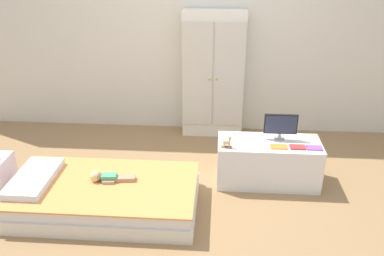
# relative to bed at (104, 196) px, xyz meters

# --- Properties ---
(ground_plane) EXTENTS (10.00, 10.00, 0.02)m
(ground_plane) POSITION_rel_bed_xyz_m (0.68, 0.16, -0.13)
(ground_plane) COLOR #99754C
(back_wall) EXTENTS (6.40, 0.05, 2.70)m
(back_wall) POSITION_rel_bed_xyz_m (0.68, 1.74, 1.23)
(back_wall) COLOR silver
(back_wall) RESTS_ON ground_plane
(bed) EXTENTS (1.61, 0.87, 0.25)m
(bed) POSITION_rel_bed_xyz_m (0.00, 0.00, 0.00)
(bed) COLOR silver
(bed) RESTS_ON ground_plane
(pillow) EXTENTS (0.32, 0.62, 0.06)m
(pillow) POSITION_rel_bed_xyz_m (-0.61, 0.00, 0.16)
(pillow) COLOR silver
(pillow) RESTS_ON bed
(doll) EXTENTS (0.39, 0.14, 0.10)m
(doll) POSITION_rel_bed_xyz_m (-0.00, 0.05, 0.16)
(doll) COLOR #4CA375
(doll) RESTS_ON bed
(wardrobe) EXTENTS (0.70, 0.28, 1.46)m
(wardrobe) POSITION_rel_bed_xyz_m (0.90, 1.57, 0.61)
(wardrobe) COLOR white
(wardrobe) RESTS_ON ground_plane
(tv_stand) EXTENTS (0.96, 0.42, 0.43)m
(tv_stand) POSITION_rel_bed_xyz_m (1.46, 0.53, 0.09)
(tv_stand) COLOR white
(tv_stand) RESTS_ON ground_plane
(tv_monitor) EXTENTS (0.31, 0.10, 0.25)m
(tv_monitor) POSITION_rel_bed_xyz_m (1.56, 0.60, 0.46)
(tv_monitor) COLOR #99999E
(tv_monitor) RESTS_ON tv_stand
(rocking_horse_toy) EXTENTS (0.10, 0.04, 0.12)m
(rocking_horse_toy) POSITION_rel_bed_xyz_m (1.06, 0.39, 0.36)
(rocking_horse_toy) COLOR #8E6642
(rocking_horse_toy) RESTS_ON tv_stand
(book_orange) EXTENTS (0.16, 0.09, 0.01)m
(book_orange) POSITION_rel_bed_xyz_m (1.53, 0.43, 0.31)
(book_orange) COLOR orange
(book_orange) RESTS_ON tv_stand
(book_red) EXTENTS (0.14, 0.09, 0.02)m
(book_red) POSITION_rel_bed_xyz_m (1.70, 0.43, 0.32)
(book_red) COLOR #CC3838
(book_red) RESTS_ON tv_stand
(book_purple) EXTENTS (0.14, 0.09, 0.01)m
(book_purple) POSITION_rel_bed_xyz_m (1.85, 0.43, 0.31)
(book_purple) COLOR #8E51B2
(book_purple) RESTS_ON tv_stand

